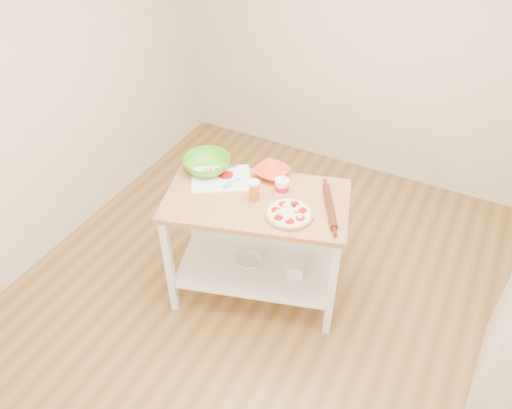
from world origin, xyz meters
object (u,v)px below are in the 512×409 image
object	(u,v)px
green_bowl	(207,164)
shelf_glass_bowl	(249,261)
prep_island	(256,227)
pizza	(289,214)
cutting_board	(221,178)
knife	(213,170)
beer_pint	(254,190)
shelf_bin	(296,269)
orange_bowl	(272,172)
rolling_pin	(330,206)
spatula	(231,183)
yogurt_tub	(282,187)

from	to	relation	value
green_bowl	shelf_glass_bowl	xyz separation A→B (m)	(0.39, -0.13, -0.66)
green_bowl	prep_island	bearing A→B (deg)	-15.07
pizza	cutting_board	size ratio (longest dim) A/B	0.61
knife	beer_pint	world-z (taller)	beer_pint
knife	shelf_bin	size ratio (longest dim) A/B	1.88
prep_island	green_bowl	xyz separation A→B (m)	(-0.45, 0.12, 0.30)
orange_bowl	rolling_pin	distance (m)	0.51
orange_bowl	green_bowl	world-z (taller)	green_bowl
pizza	shelf_bin	distance (m)	0.61
beer_pint	rolling_pin	world-z (taller)	beer_pint
pizza	rolling_pin	world-z (taller)	rolling_pin
prep_island	cutting_board	size ratio (longest dim) A/B	2.68
spatula	rolling_pin	bearing A→B (deg)	-53.83
knife	rolling_pin	world-z (taller)	rolling_pin
spatula	beer_pint	distance (m)	0.22
knife	beer_pint	bearing A→B (deg)	-62.90
knife	shelf_bin	world-z (taller)	knife
spatula	rolling_pin	size ratio (longest dim) A/B	0.37
beer_pint	rolling_pin	bearing A→B (deg)	15.47
spatula	beer_pint	xyz separation A→B (m)	(0.21, -0.06, 0.06)
prep_island	shelf_glass_bowl	bearing A→B (deg)	-175.40
cutting_board	shelf_glass_bowl	size ratio (longest dim) A/B	2.49
shelf_glass_bowl	cutting_board	bearing A→B (deg)	163.11
green_bowl	beer_pint	xyz separation A→B (m)	(0.44, -0.14, 0.02)
knife	shelf_glass_bowl	bearing A→B (deg)	-63.97
orange_bowl	yogurt_tub	world-z (taller)	yogurt_tub
shelf_glass_bowl	beer_pint	bearing A→B (deg)	-10.77
orange_bowl	beer_pint	size ratio (longest dim) A/B	1.64
beer_pint	shelf_bin	distance (m)	0.72
pizza	cutting_board	bearing A→B (deg)	167.12
shelf_glass_bowl	pizza	bearing A→B (deg)	-9.58
pizza	yogurt_tub	world-z (taller)	yogurt_tub
orange_bowl	shelf_glass_bowl	world-z (taller)	orange_bowl
knife	shelf_glass_bowl	world-z (taller)	knife
pizza	yogurt_tub	xyz separation A→B (m)	(-0.14, 0.18, 0.04)
green_bowl	shelf_bin	distance (m)	0.98
shelf_glass_bowl	shelf_bin	bearing A→B (deg)	9.47
beer_pint	shelf_bin	bearing A→B (deg)	12.75
orange_bowl	cutting_board	bearing A→B (deg)	-145.64
prep_island	orange_bowl	world-z (taller)	orange_bowl
pizza	green_bowl	bearing A→B (deg)	165.81
spatula	orange_bowl	world-z (taller)	orange_bowl
orange_bowl	green_bowl	distance (m)	0.45
knife	green_bowl	distance (m)	0.06
pizza	yogurt_tub	size ratio (longest dim) A/B	1.49
spatula	shelf_bin	xyz separation A→B (m)	(0.51, 0.01, -0.60)
prep_island	knife	distance (m)	0.50
orange_bowl	beer_pint	distance (m)	0.29
cutting_board	yogurt_tub	bearing A→B (deg)	-26.05
cutting_board	green_bowl	xyz separation A→B (m)	(-0.14, 0.05, 0.04)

